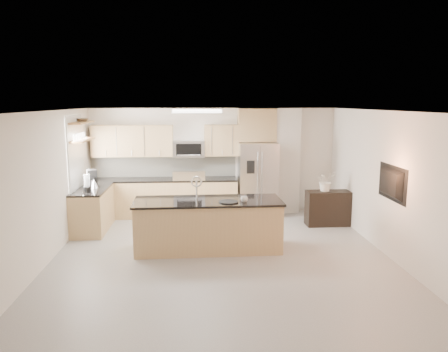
{
  "coord_description": "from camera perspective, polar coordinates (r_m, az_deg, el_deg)",
  "views": [
    {
      "loc": [
        -0.45,
        -7.49,
        2.76
      ],
      "look_at": [
        0.14,
        1.3,
        1.25
      ],
      "focal_mm": 35.0,
      "sensor_mm": 36.0,
      "label": 1
    }
  ],
  "objects": [
    {
      "name": "ceiling",
      "position": [
        7.51,
        -0.39,
        8.51
      ],
      "size": [
        6.0,
        6.5,
        0.02
      ],
      "primitive_type": "cube",
      "color": "white",
      "rests_on": "wall_back"
    },
    {
      "name": "floor",
      "position": [
        7.99,
        -0.37,
        -10.47
      ],
      "size": [
        6.5,
        6.5,
        0.0
      ],
      "primitive_type": "plane",
      "color": "#ADAAA5",
      "rests_on": "ground"
    },
    {
      "name": "wall_right",
      "position": [
        8.37,
        20.58,
        -0.94
      ],
      "size": [
        0.02,
        6.5,
        2.6
      ],
      "primitive_type": "cube",
      "color": "silver",
      "rests_on": "floor"
    },
    {
      "name": "bowl",
      "position": [
        9.93,
        -17.95,
        7.08
      ],
      "size": [
        0.47,
        0.47,
        0.09
      ],
      "primitive_type": "imported",
      "rotation": [
        0.0,
        0.0,
        0.31
      ],
      "color": "#BBBBBE",
      "rests_on": "shelf_upper"
    },
    {
      "name": "television",
      "position": [
        8.15,
        20.59,
        -0.86
      ],
      "size": [
        0.14,
        1.08,
        0.62
      ],
      "primitive_type": "imported",
      "rotation": [
        0.0,
        0.0,
        1.57
      ],
      "color": "black",
      "rests_on": "wall_right"
    },
    {
      "name": "credenza",
      "position": [
        10.11,
        13.43,
        -4.11
      ],
      "size": [
        0.98,
        0.42,
        0.78
      ],
      "primitive_type": "cube",
      "rotation": [
        0.0,
        0.0,
        0.01
      ],
      "color": "black",
      "rests_on": "floor"
    },
    {
      "name": "wall_left",
      "position": [
        8.05,
        -22.24,
        -1.46
      ],
      "size": [
        0.02,
        6.5,
        2.6
      ],
      "primitive_type": "cube",
      "color": "silver",
      "rests_on": "floor"
    },
    {
      "name": "window",
      "position": [
        9.74,
        -18.85,
        2.66
      ],
      "size": [
        0.04,
        1.15,
        1.65
      ],
      "color": "white",
      "rests_on": "wall_left"
    },
    {
      "name": "refrigerator",
      "position": [
        10.64,
        4.4,
        -0.43
      ],
      "size": [
        0.92,
        0.78,
        1.78
      ],
      "color": "#BBBBBE",
      "rests_on": "floor"
    },
    {
      "name": "coffee_maker",
      "position": [
        9.9,
        -16.87,
        -0.34
      ],
      "size": [
        0.27,
        0.3,
        0.38
      ],
      "color": "black",
      "rests_on": "left_counter"
    },
    {
      "name": "flower_vase",
      "position": [
        9.95,
        13.18,
        0.02
      ],
      "size": [
        0.74,
        0.68,
        0.69
      ],
      "primitive_type": "imported",
      "rotation": [
        0.0,
        0.0,
        0.25
      ],
      "color": "white",
      "rests_on": "credenza"
    },
    {
      "name": "wall_front",
      "position": [
        4.51,
        2.13,
        -9.16
      ],
      "size": [
        6.0,
        0.02,
        2.6
      ],
      "primitive_type": "cube",
      "color": "silver",
      "rests_on": "floor"
    },
    {
      "name": "island",
      "position": [
        8.24,
        -2.1,
        -6.37
      ],
      "size": [
        2.76,
        1.04,
        1.37
      ],
      "rotation": [
        0.0,
        0.0,
        0.02
      ],
      "color": "tan",
      "rests_on": "floor"
    },
    {
      "name": "left_counter",
      "position": [
        9.87,
        -16.78,
        -4.17
      ],
      "size": [
        0.66,
        1.5,
        0.92
      ],
      "color": "tan",
      "rests_on": "floor"
    },
    {
      "name": "back_counter",
      "position": [
        10.7,
        -7.9,
        -2.72
      ],
      "size": [
        3.55,
        0.66,
        1.44
      ],
      "color": "tan",
      "rests_on": "floor"
    },
    {
      "name": "partition_column",
      "position": [
        10.93,
        8.21,
        1.95
      ],
      "size": [
        0.6,
        0.3,
        2.6
      ],
      "primitive_type": "cube",
      "color": "beige",
      "rests_on": "floor"
    },
    {
      "name": "ceiling_fixture",
      "position": [
        9.09,
        -3.54,
        8.45
      ],
      "size": [
        1.0,
        0.5,
        0.06
      ],
      "primitive_type": "cube",
      "color": "white",
      "rests_on": "ceiling"
    },
    {
      "name": "range",
      "position": [
        10.66,
        -4.54,
        -2.7
      ],
      "size": [
        0.76,
        0.64,
        1.14
      ],
      "color": "black",
      "rests_on": "floor"
    },
    {
      "name": "shelf_upper",
      "position": [
        9.75,
        -18.19,
        6.66
      ],
      "size": [
        0.3,
        1.2,
        0.04
      ],
      "primitive_type": "cube",
      "color": "olive",
      "rests_on": "wall_left"
    },
    {
      "name": "upper_cabinets",
      "position": [
        10.65,
        -8.42,
        4.58
      ],
      "size": [
        3.5,
        0.33,
        0.75
      ],
      "color": "tan",
      "rests_on": "wall_back"
    },
    {
      "name": "platter",
      "position": [
        7.94,
        0.6,
        -3.39
      ],
      "size": [
        0.44,
        0.44,
        0.02
      ],
      "primitive_type": "cylinder",
      "rotation": [
        0.0,
        0.0,
        0.3
      ],
      "color": "black",
      "rests_on": "island"
    },
    {
      "name": "wall_back",
      "position": [
        10.85,
        -1.41,
        1.98
      ],
      "size": [
        6.0,
        0.02,
        2.6
      ],
      "primitive_type": "cube",
      "color": "silver",
      "rests_on": "floor"
    },
    {
      "name": "blender",
      "position": [
        9.4,
        -17.46,
        -1.04
      ],
      "size": [
        0.16,
        0.16,
        0.37
      ],
      "color": "black",
      "rests_on": "left_counter"
    },
    {
      "name": "cup",
      "position": [
        7.96,
        2.64,
        -3.06
      ],
      "size": [
        0.13,
        0.13,
        0.1
      ],
      "primitive_type": "imported",
      "rotation": [
        0.0,
        0.0,
        0.03
      ],
      "color": "white",
      "rests_on": "island"
    },
    {
      "name": "shelf_lower",
      "position": [
        9.78,
        -18.08,
        4.49
      ],
      "size": [
        0.3,
        1.2,
        0.04
      ],
      "primitive_type": "cube",
      "color": "olive",
      "rests_on": "wall_left"
    },
    {
      "name": "kettle",
      "position": [
        9.78,
        -16.61,
        -0.93
      ],
      "size": [
        0.18,
        0.18,
        0.23
      ],
      "color": "#BBBBBE",
      "rests_on": "left_counter"
    },
    {
      "name": "microwave",
      "position": [
        10.6,
        -4.62,
        3.57
      ],
      "size": [
        0.76,
        0.4,
        0.4
      ],
      "color": "#BBBBBE",
      "rests_on": "upper_cabinets"
    }
  ]
}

